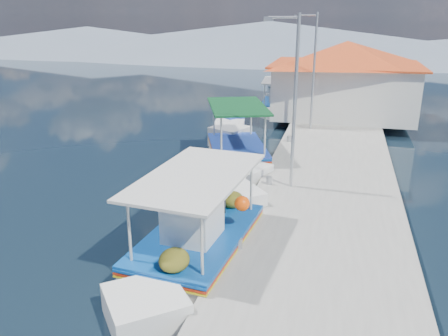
# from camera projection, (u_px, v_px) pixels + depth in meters

# --- Properties ---
(ground) EXTENTS (160.00, 160.00, 0.00)m
(ground) POSITION_uv_depth(u_px,v_px,m) (152.00, 207.00, 16.08)
(ground) COLOR black
(ground) RESTS_ON ground
(quay) EXTENTS (5.00, 44.00, 0.50)m
(quay) POSITION_uv_depth(u_px,v_px,m) (331.00, 162.00, 20.08)
(quay) COLOR #9F9D95
(quay) RESTS_ON ground
(bollards) EXTENTS (0.20, 17.20, 0.30)m
(bollards) POSITION_uv_depth(u_px,v_px,m) (281.00, 155.00, 19.76)
(bollards) COLOR #A5A8AD
(bollards) RESTS_ON quay
(main_caique) EXTENTS (2.90, 8.33, 2.75)m
(main_caique) POSITION_uv_depth(u_px,v_px,m) (199.00, 239.00, 12.72)
(main_caique) COLOR silver
(main_caique) RESTS_ON ground
(caique_green_canopy) EXTENTS (4.07, 7.30, 2.92)m
(caique_green_canopy) POSITION_uv_depth(u_px,v_px,m) (238.00, 153.00, 20.83)
(caique_green_canopy) COLOR silver
(caique_green_canopy) RESTS_ON ground
(caique_blue_hull) EXTENTS (2.21, 5.47, 0.99)m
(caique_blue_hull) POSITION_uv_depth(u_px,v_px,m) (229.00, 132.00, 25.13)
(caique_blue_hull) COLOR #1D40AE
(caique_blue_hull) RESTS_ON ground
(caique_far) EXTENTS (2.32, 6.67, 2.34)m
(caique_far) POSITION_uv_depth(u_px,v_px,m) (277.00, 104.00, 31.60)
(caique_far) COLOR silver
(caique_far) RESTS_ON ground
(harbor_building) EXTENTS (10.49, 10.49, 4.40)m
(harbor_building) POSITION_uv_depth(u_px,v_px,m) (345.00, 77.00, 27.42)
(harbor_building) COLOR silver
(harbor_building) RESTS_ON quay
(lamp_post_near) EXTENTS (1.21, 0.14, 6.00)m
(lamp_post_near) POSITION_uv_depth(u_px,v_px,m) (293.00, 94.00, 15.58)
(lamp_post_near) COLOR #A5A8AD
(lamp_post_near) RESTS_ON quay
(lamp_post_far) EXTENTS (1.21, 0.14, 6.00)m
(lamp_post_far) POSITION_uv_depth(u_px,v_px,m) (312.00, 66.00, 23.82)
(lamp_post_far) COLOR #A5A8AD
(lamp_post_far) RESTS_ON quay
(mountain_ridge) EXTENTS (171.40, 96.00, 5.50)m
(mountain_ridge) POSITION_uv_depth(u_px,v_px,m) (350.00, 44.00, 65.10)
(mountain_ridge) COLOR slate
(mountain_ridge) RESTS_ON ground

